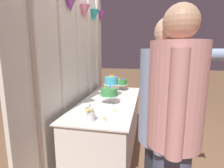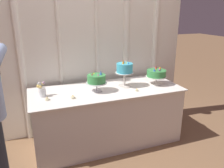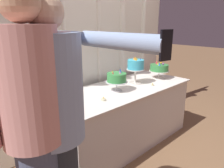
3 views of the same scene
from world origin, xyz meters
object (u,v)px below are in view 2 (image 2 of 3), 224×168
Objects in this scene: cake_display_leftmost at (96,80)px; flower_vase at (42,90)px; cake_display_center at (125,69)px; cake_display_rightmost at (156,74)px; cake_table at (107,116)px; tealight_near_right at (137,90)px; tealight_near_left at (73,97)px; tealight_far_left at (47,99)px.

cake_display_leftmost reaches higher than flower_vase.
cake_display_rightmost is at bearing -8.85° from cake_display_center.
tealight_near_right reaches higher than cake_table.
cake_display_rightmost is (0.70, -0.04, 0.53)m from cake_table.
tealight_near_left reaches higher than tealight_near_right.
cake_display_leftmost reaches higher than tealight_far_left.
cake_display_leftmost is 5.06× the size of tealight_near_left.
flower_vase is at bearing 149.54° from tealight_near_left.
cake_display_rightmost reaches higher than tealight_near_right.
tealight_near_left is at bearing -165.52° from cake_display_center.
cake_display_center is 0.79m from tealight_near_left.
flower_vase is 3.43× the size of tealight_near_left.
cake_display_rightmost is 6.89× the size of tealight_near_right.
cake_table is at bearing 19.03° from tealight_near_left.
cake_table is 47.07× the size of tealight_near_right.
tealight_near_left is (-0.33, -0.14, -0.14)m from cake_display_leftmost.
flower_vase is 1.15m from tealight_near_right.
cake_display_rightmost reaches higher than flower_vase.
tealight_near_left reaches higher than cake_table.
flower_vase is at bearing 177.92° from cake_table.
cake_display_center is at bearing 171.15° from cake_display_rightmost.
flower_vase is 0.38m from tealight_near_left.
cake_display_center is at bearing 7.85° from tealight_far_left.
tealight_near_right is (0.07, -0.23, -0.23)m from cake_display_center.
cake_display_center is at bearing 5.70° from cake_table.
tealight_far_left reaches higher than cake_table.
tealight_far_left is at bearing -73.87° from flower_vase.
cake_display_rightmost is (0.44, -0.07, -0.09)m from cake_display_center.
cake_display_leftmost is 0.66m from flower_vase.
cake_display_center is 0.33m from tealight_near_right.
flower_vase is (-0.66, 0.06, -0.08)m from cake_display_leftmost.
cake_display_center reaches higher than tealight_near_left.
cake_display_center is at bearing 14.48° from tealight_near_left.
flower_vase is 4.29× the size of tealight_near_right.
cake_display_leftmost is at bearing -169.11° from cake_table.
cake_display_center reaches higher than cake_display_leftmost.
cake_display_rightmost is 1.50m from flower_vase.
cake_display_rightmost is (0.84, -0.02, -0.01)m from cake_display_leftmost.
tealight_near_left is at bearing -30.46° from flower_vase.
tealight_near_left is (0.33, -0.19, -0.06)m from flower_vase.
cake_display_rightmost is 5.72× the size of tealight_far_left.
cake_display_rightmost is 1.47m from tealight_far_left.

